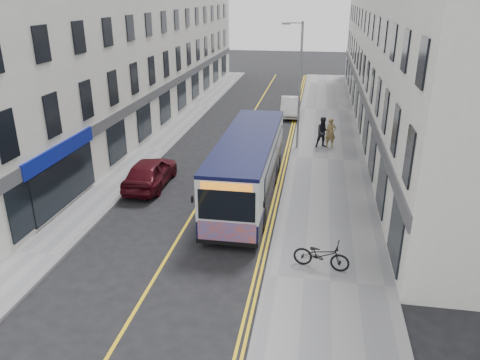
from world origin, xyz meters
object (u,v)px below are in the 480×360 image
(city_bus, at_px, (248,165))
(pedestrian_near, at_px, (331,133))
(bicycle, at_px, (321,255))
(car_maroon, at_px, (150,172))
(streetlamp, at_px, (299,82))
(car_white, at_px, (290,107))
(pedestrian_far, at_px, (323,132))

(city_bus, relative_size, pedestrian_near, 5.68)
(bicycle, xyz_separation_m, car_maroon, (-8.96, 6.77, 0.12))
(streetlamp, height_order, pedestrian_near, streetlamp)
(pedestrian_near, xyz_separation_m, car_white, (-3.17, 8.65, -0.33))
(pedestrian_far, relative_size, car_maroon, 0.43)
(car_white, bearing_deg, pedestrian_near, -72.80)
(city_bus, height_order, car_maroon, city_bus)
(bicycle, height_order, car_maroon, car_maroon)
(bicycle, height_order, pedestrian_far, pedestrian_far)
(city_bus, distance_m, car_white, 17.35)
(car_white, height_order, car_maroon, car_maroon)
(pedestrian_far, xyz_separation_m, car_white, (-2.69, 8.69, -0.37))
(city_bus, height_order, pedestrian_far, city_bus)
(pedestrian_near, distance_m, car_white, 9.22)
(streetlamp, bearing_deg, city_bus, -103.22)
(bicycle, height_order, car_white, car_white)
(car_white, relative_size, car_maroon, 0.98)
(streetlamp, relative_size, pedestrian_far, 4.01)
(streetlamp, distance_m, car_white, 9.82)
(car_maroon, bearing_deg, streetlamp, -133.81)
(bicycle, bearing_deg, car_maroon, 62.76)
(city_bus, bearing_deg, pedestrian_far, 66.98)
(streetlamp, height_order, city_bus, streetlamp)
(pedestrian_near, height_order, car_maroon, pedestrian_near)
(car_white, distance_m, car_maroon, 17.84)
(car_maroon, bearing_deg, pedestrian_near, -139.91)
(city_bus, relative_size, car_maroon, 2.37)
(streetlamp, bearing_deg, car_maroon, -133.43)
(pedestrian_far, bearing_deg, bicycle, -105.89)
(city_bus, distance_m, pedestrian_near, 9.61)
(pedestrian_near, bearing_deg, city_bus, -128.33)
(city_bus, bearing_deg, bicycle, -59.32)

